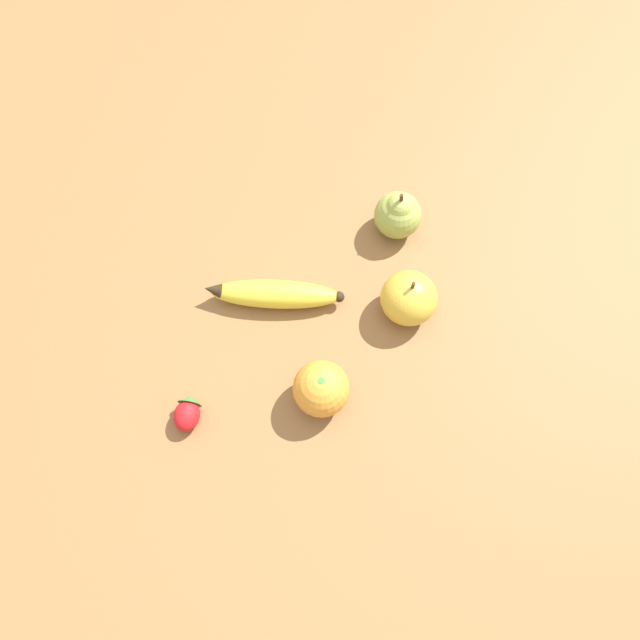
{
  "coord_description": "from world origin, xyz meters",
  "views": [
    {
      "loc": [
        0.41,
        0.1,
        0.78
      ],
      "look_at": [
        0.11,
        0.1,
        0.03
      ],
      "focal_mm": 35.0,
      "sensor_mm": 36.0,
      "label": 1
    }
  ],
  "objects": [
    {
      "name": "ground_plane",
      "position": [
        0.0,
        0.0,
        0.0
      ],
      "size": [
        3.0,
        3.0,
        0.0
      ],
      "primitive_type": "plane",
      "color": "olive"
    },
    {
      "name": "pear",
      "position": [
        -0.04,
        0.21,
        0.04
      ],
      "size": [
        0.07,
        0.07,
        0.08
      ],
      "color": "#99A84C",
      "rests_on": "ground_plane"
    },
    {
      "name": "orange",
      "position": [
        0.21,
        0.1,
        0.04
      ],
      "size": [
        0.07,
        0.07,
        0.07
      ],
      "color": "orange",
      "rests_on": "ground_plane"
    },
    {
      "name": "apple",
      "position": [
        0.08,
        0.22,
        0.03
      ],
      "size": [
        0.08,
        0.08,
        0.08
      ],
      "color": "gold",
      "rests_on": "ground_plane"
    },
    {
      "name": "strawberry",
      "position": [
        0.23,
        -0.07,
        0.02
      ],
      "size": [
        0.05,
        0.04,
        0.03
      ],
      "rotation": [
        0.0,
        0.0,
        2.99
      ],
      "color": "red",
      "rests_on": "ground_plane"
    },
    {
      "name": "banana",
      "position": [
        0.07,
        0.04,
        0.02
      ],
      "size": [
        0.05,
        0.19,
        0.04
      ],
      "rotation": [
        0.0,
        0.0,
        4.67
      ],
      "color": "yellow",
      "rests_on": "ground_plane"
    }
  ]
}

